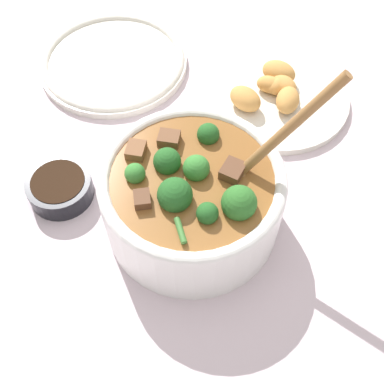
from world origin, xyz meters
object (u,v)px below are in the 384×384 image
Objects in this scene: empty_plate at (113,62)px; food_plate at (275,94)px; stew_bowl at (192,195)px; condiment_bowl at (60,187)px.

empty_plate is 0.27m from food_plate.
stew_bowl reaches higher than empty_plate.
condiment_bowl reaches higher than empty_plate.
condiment_bowl is at bearing -160.89° from stew_bowl.
stew_bowl is 0.34m from empty_plate.
empty_plate is 1.07× the size of food_plate.
condiment_bowl is 0.38× the size of food_plate.
condiment_bowl is 0.27m from empty_plate.
stew_bowl is 0.97× the size of empty_plate.
condiment_bowl is at bearing -117.50° from food_plate.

